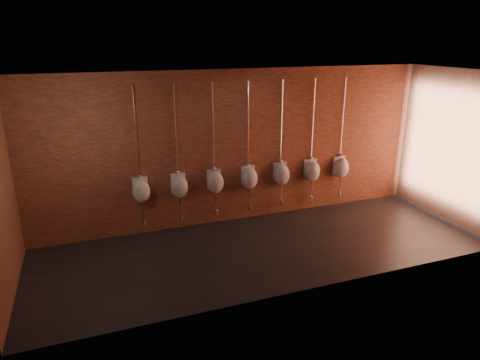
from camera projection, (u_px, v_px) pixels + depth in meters
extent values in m
plane|color=black|center=(266.00, 248.00, 8.06)|extent=(8.50, 8.50, 0.00)
cube|color=black|center=(269.00, 74.00, 7.05)|extent=(8.50, 3.00, 0.04)
cube|color=#995237|center=(238.00, 148.00, 8.89)|extent=(8.50, 0.04, 3.20)
cube|color=#995237|center=(309.00, 195.00, 6.22)|extent=(8.50, 0.04, 3.20)
cube|color=#995237|center=(453.00, 147.00, 8.95)|extent=(0.04, 3.00, 3.20)
ellipsoid|color=silver|center=(141.00, 191.00, 8.31)|extent=(0.35, 0.31, 0.46)
cube|color=silver|center=(140.00, 187.00, 8.39)|extent=(0.30, 0.04, 0.42)
cylinder|color=#A2A2A2|center=(142.00, 192.00, 8.19)|extent=(0.20, 0.02, 0.20)
cylinder|color=white|center=(136.00, 134.00, 8.03)|extent=(0.02, 0.02, 1.78)
sphere|color=white|center=(140.00, 176.00, 8.29)|extent=(0.08, 0.08, 0.08)
cylinder|color=white|center=(132.00, 86.00, 7.75)|extent=(0.06, 0.06, 0.01)
cylinder|color=white|center=(143.00, 209.00, 8.42)|extent=(0.03, 0.03, 0.41)
cylinder|color=white|center=(144.00, 221.00, 8.51)|extent=(0.08, 0.08, 0.11)
cylinder|color=white|center=(143.00, 220.00, 8.58)|extent=(0.03, 0.15, 0.03)
ellipsoid|color=silver|center=(179.00, 187.00, 8.55)|extent=(0.35, 0.31, 0.46)
cube|color=silver|center=(178.00, 183.00, 8.64)|extent=(0.30, 0.04, 0.42)
cylinder|color=#A2A2A2|center=(181.00, 187.00, 8.44)|extent=(0.20, 0.02, 0.20)
cylinder|color=white|center=(176.00, 131.00, 8.28)|extent=(0.02, 0.02, 1.78)
sphere|color=white|center=(178.00, 172.00, 8.54)|extent=(0.08, 0.08, 0.08)
cylinder|color=white|center=(174.00, 84.00, 8.00)|extent=(0.06, 0.06, 0.01)
cylinder|color=white|center=(180.00, 204.00, 8.67)|extent=(0.03, 0.03, 0.41)
cylinder|color=white|center=(181.00, 216.00, 8.76)|extent=(0.08, 0.08, 0.11)
cylinder|color=white|center=(180.00, 215.00, 8.82)|extent=(0.03, 0.15, 0.03)
ellipsoid|color=silver|center=(215.00, 183.00, 8.80)|extent=(0.35, 0.31, 0.46)
cube|color=silver|center=(214.00, 179.00, 8.89)|extent=(0.30, 0.04, 0.42)
cylinder|color=#A2A2A2|center=(217.00, 183.00, 8.69)|extent=(0.20, 0.02, 0.20)
cylinder|color=white|center=(213.00, 128.00, 8.53)|extent=(0.02, 0.02, 1.78)
sphere|color=white|center=(214.00, 168.00, 8.78)|extent=(0.08, 0.08, 0.08)
cylinder|color=white|center=(212.00, 83.00, 8.24)|extent=(0.06, 0.06, 0.01)
cylinder|color=white|center=(216.00, 200.00, 8.92)|extent=(0.03, 0.03, 0.41)
cylinder|color=white|center=(216.00, 211.00, 9.00)|extent=(0.08, 0.08, 0.11)
cylinder|color=white|center=(215.00, 210.00, 9.07)|extent=(0.03, 0.15, 0.03)
ellipsoid|color=silver|center=(250.00, 179.00, 9.05)|extent=(0.35, 0.31, 0.46)
cube|color=silver|center=(248.00, 175.00, 9.14)|extent=(0.30, 0.04, 0.42)
cylinder|color=#A2A2A2|center=(252.00, 179.00, 8.94)|extent=(0.20, 0.02, 0.20)
cylinder|color=white|center=(248.00, 126.00, 8.78)|extent=(0.02, 0.02, 1.78)
sphere|color=white|center=(248.00, 165.00, 9.03)|extent=(0.08, 0.08, 0.08)
cylinder|color=white|center=(249.00, 81.00, 8.49)|extent=(0.06, 0.06, 0.01)
cylinder|color=white|center=(249.00, 195.00, 9.17)|extent=(0.03, 0.03, 0.41)
cylinder|color=white|center=(249.00, 207.00, 9.25)|extent=(0.08, 0.08, 0.11)
cylinder|color=white|center=(248.00, 205.00, 9.32)|extent=(0.03, 0.15, 0.03)
ellipsoid|color=silver|center=(282.00, 175.00, 9.30)|extent=(0.35, 0.31, 0.46)
cube|color=silver|center=(280.00, 171.00, 9.38)|extent=(0.30, 0.04, 0.42)
cylinder|color=#A2A2A2|center=(284.00, 175.00, 9.19)|extent=(0.20, 0.02, 0.20)
cylinder|color=white|center=(282.00, 123.00, 9.02)|extent=(0.02, 0.02, 1.78)
sphere|color=white|center=(281.00, 161.00, 9.28)|extent=(0.08, 0.08, 0.08)
cylinder|color=white|center=(283.00, 80.00, 8.74)|extent=(0.06, 0.06, 0.01)
cylinder|color=white|center=(281.00, 191.00, 9.42)|extent=(0.03, 0.03, 0.41)
cylinder|color=white|center=(281.00, 202.00, 9.50)|extent=(0.08, 0.08, 0.11)
cylinder|color=white|center=(279.00, 201.00, 9.57)|extent=(0.03, 0.15, 0.03)
ellipsoid|color=silver|center=(312.00, 171.00, 9.55)|extent=(0.35, 0.31, 0.46)
cube|color=silver|center=(310.00, 168.00, 9.63)|extent=(0.30, 0.04, 0.42)
cylinder|color=#A2A2A2|center=(315.00, 172.00, 9.43)|extent=(0.20, 0.02, 0.20)
cylinder|color=white|center=(313.00, 121.00, 9.27)|extent=(0.02, 0.02, 1.78)
sphere|color=white|center=(311.00, 158.00, 9.53)|extent=(0.08, 0.08, 0.08)
cylinder|color=white|center=(315.00, 79.00, 8.99)|extent=(0.06, 0.06, 0.01)
cylinder|color=white|center=(311.00, 187.00, 9.66)|extent=(0.03, 0.03, 0.41)
cylinder|color=white|center=(311.00, 198.00, 9.75)|extent=(0.08, 0.08, 0.11)
cylinder|color=white|center=(309.00, 197.00, 9.82)|extent=(0.03, 0.15, 0.03)
ellipsoid|color=silver|center=(341.00, 168.00, 9.79)|extent=(0.35, 0.31, 0.46)
cube|color=silver|center=(339.00, 165.00, 9.88)|extent=(0.30, 0.04, 0.42)
cylinder|color=#A2A2A2|center=(344.00, 168.00, 9.68)|extent=(0.20, 0.02, 0.20)
cylinder|color=white|center=(343.00, 119.00, 9.52)|extent=(0.02, 0.02, 1.78)
sphere|color=white|center=(340.00, 155.00, 9.78)|extent=(0.08, 0.08, 0.08)
cylinder|color=white|center=(346.00, 78.00, 9.24)|extent=(0.06, 0.06, 0.01)
cylinder|color=white|center=(340.00, 183.00, 9.91)|extent=(0.03, 0.03, 0.41)
cylinder|color=white|center=(339.00, 194.00, 10.00)|extent=(0.08, 0.08, 0.11)
cylinder|color=white|center=(338.00, 193.00, 10.06)|extent=(0.03, 0.15, 0.03)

